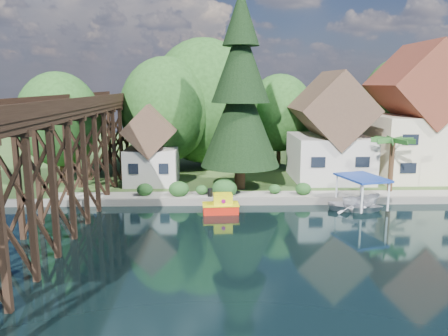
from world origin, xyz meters
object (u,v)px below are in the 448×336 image
at_px(palm_tree, 393,142).
at_px(boat_canopy, 361,195).
at_px(boat_white_a, 356,205).
at_px(house_left, 330,134).
at_px(tugboat, 221,205).
at_px(shed, 152,150).
at_px(house_center, 416,121).
at_px(conifer, 240,95).
at_px(trestle_bridge, 69,149).

bearing_deg(palm_tree, boat_canopy, -135.50).
relative_size(boat_white_a, boat_canopy, 0.89).
relative_size(house_left, tugboat, 3.70).
height_order(shed, palm_tree, shed).
distance_m(house_center, boat_canopy, 14.32).
distance_m(house_left, conifer, 11.07).
relative_size(house_center, boat_white_a, 3.18).
bearing_deg(house_left, boat_canopy, -88.63).
bearing_deg(trestle_bridge, house_left, 25.21).
height_order(house_left, tugboat, house_left).
height_order(house_left, boat_canopy, house_left).
xyz_separation_m(trestle_bridge, house_left, (23.00, 10.83, -0.21)).
relative_size(trestle_bridge, shed, 5.63).
height_order(house_center, boat_canopy, house_center).
distance_m(house_left, boat_white_a, 10.96).
xyz_separation_m(house_left, boat_canopy, (0.23, -9.53, -3.96)).
height_order(house_left, conifer, conifer).
distance_m(palm_tree, tugboat, 16.83).
distance_m(trestle_bridge, conifer, 15.60).
relative_size(house_center, conifer, 0.77).
xyz_separation_m(shed, conifer, (8.54, -2.58, 5.35)).
xyz_separation_m(house_center, conifer, (-18.46, -4.58, 2.76)).
height_order(tugboat, boat_white_a, tugboat).
bearing_deg(tugboat, trestle_bridge, -177.52).
distance_m(house_center, shed, 27.20).
xyz_separation_m(house_left, house_center, (9.00, 0.50, 1.28)).
bearing_deg(boat_white_a, tugboat, 105.32).
distance_m(trestle_bridge, shed, 10.69).
bearing_deg(conifer, trestle_bridge, -153.49).
xyz_separation_m(tugboat, boat_canopy, (11.59, 0.79, 0.55)).
distance_m(trestle_bridge, tugboat, 12.57).
height_order(shed, boat_white_a, shed).
distance_m(conifer, boat_white_a, 13.91).
bearing_deg(conifer, boat_white_a, -32.49).
distance_m(house_center, palm_tree, 7.93).
bearing_deg(house_left, trestle_bridge, -154.79).
bearing_deg(house_center, boat_white_a, -131.87).
xyz_separation_m(house_center, boat_canopy, (-8.77, -10.03, -5.24)).
height_order(shed, tugboat, shed).
height_order(conifer, tugboat, conifer).
height_order(house_center, palm_tree, house_center).
bearing_deg(conifer, palm_tree, -6.60).
height_order(boat_white_a, boat_canopy, boat_canopy).
bearing_deg(boat_canopy, trestle_bridge, -176.81).
relative_size(palm_tree, boat_canopy, 1.07).
height_order(conifer, palm_tree, conifer).
distance_m(house_left, boat_canopy, 10.32).
xyz_separation_m(trestle_bridge, house_center, (32.00, 11.33, 1.07)).
xyz_separation_m(tugboat, boat_white_a, (11.04, 0.43, -0.18)).
height_order(house_center, shed, house_center).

